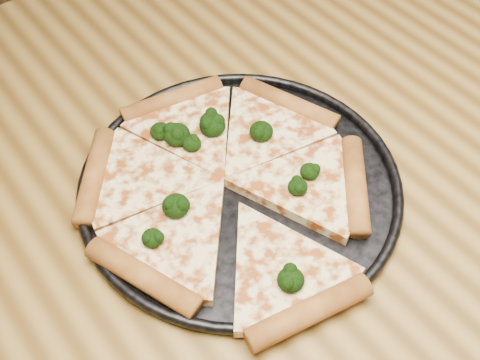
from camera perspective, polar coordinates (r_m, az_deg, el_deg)
dining_table at (r=0.77m, az=-1.65°, el=-3.44°), size 1.20×0.90×0.75m
pizza_pan at (r=0.68m, az=0.00°, el=-0.44°), size 0.36×0.36×0.02m
pizza at (r=0.67m, az=-1.25°, el=-0.39°), size 0.33×0.36×0.02m
broccoli_florets at (r=0.68m, az=-2.26°, el=1.73°), size 0.20×0.26×0.02m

